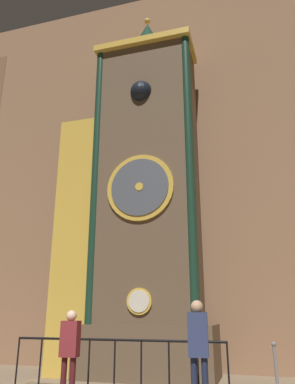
# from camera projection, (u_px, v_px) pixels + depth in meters

# --- Properties ---
(cathedral_back_wall) EXTENTS (24.00, 0.32, 13.19)m
(cathedral_back_wall) POSITION_uv_depth(u_px,v_px,m) (145.00, 157.00, 12.67)
(cathedral_back_wall) COLOR #936B4C
(cathedral_back_wall) RESTS_ON ground_plane
(clock_tower) EXTENTS (4.37, 1.78, 11.03)m
(clock_tower) POSITION_uv_depth(u_px,v_px,m) (135.00, 201.00, 10.76)
(clock_tower) COLOR brown
(clock_tower) RESTS_ON ground_plane
(railing_fence) EXTENTS (4.59, 0.05, 1.05)m
(railing_fence) POSITION_uv_depth(u_px,v_px,m) (114.00, 363.00, 7.61)
(railing_fence) COLOR black
(railing_fence) RESTS_ON ground_plane
(visitor_near) EXTENTS (0.35, 0.24, 1.60)m
(visitor_near) POSITION_uv_depth(u_px,v_px,m) (70.00, 346.00, 7.08)
(visitor_near) COLOR #461518
(visitor_near) RESTS_ON ground_plane
(visitor_far) EXTENTS (0.36, 0.26, 1.77)m
(visitor_far) POSITION_uv_depth(u_px,v_px,m) (198.00, 343.00, 6.35)
(visitor_far) COLOR #1B213A
(visitor_far) RESTS_ON ground_plane
(stanchion_post) EXTENTS (0.28, 0.28, 1.04)m
(stanchion_post) POSITION_uv_depth(u_px,v_px,m) (277.00, 383.00, 6.83)
(stanchion_post) COLOR gray
(stanchion_post) RESTS_ON ground_plane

